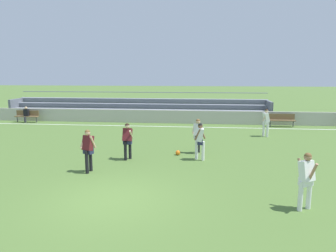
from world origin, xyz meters
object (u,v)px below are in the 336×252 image
(bleacher_stand, at_px, (138,108))
(player_white_overlapping, at_px, (200,138))
(player_dark_trailing_run, at_px, (88,147))
(player_white_challenging, at_px, (306,176))
(soccer_ball, at_px, (178,153))
(player_dark_dropping_back, at_px, (127,138))
(spectator_seated, at_px, (26,113))
(bench_centre_sideline, at_px, (27,115))
(player_white_pressing_high, at_px, (266,120))
(player_white_wide_left, at_px, (198,133))
(bench_near_wall_gap, at_px, (282,119))

(bleacher_stand, relative_size, player_white_overlapping, 13.11)
(player_dark_trailing_run, bearing_deg, player_white_challenging, -19.63)
(soccer_ball, bearing_deg, bleacher_stand, 110.58)
(player_dark_dropping_back, bearing_deg, player_white_challenging, -36.10)
(player_white_overlapping, height_order, soccer_ball, player_white_overlapping)
(spectator_seated, bearing_deg, soccer_ball, -34.07)
(bench_centre_sideline, distance_m, spectator_seated, 0.19)
(bleacher_stand, relative_size, player_white_pressing_high, 12.86)
(player_dark_trailing_run, xyz_separation_m, player_white_pressing_high, (8.07, 7.63, -0.00))
(bleacher_stand, relative_size, player_white_challenging, 13.06)
(bleacher_stand, distance_m, player_white_wide_left, 11.87)
(bleacher_stand, height_order, player_white_challenging, bleacher_stand)
(player_white_wide_left, relative_size, player_white_pressing_high, 0.99)
(spectator_seated, distance_m, player_white_overlapping, 16.04)
(player_white_overlapping, distance_m, player_white_wide_left, 1.14)
(player_white_overlapping, distance_m, player_dark_dropping_back, 3.15)
(bench_near_wall_gap, xyz_separation_m, player_white_pressing_high, (-1.82, -3.64, 0.44))
(player_dark_dropping_back, distance_m, player_white_pressing_high, 9.07)
(player_white_wide_left, xyz_separation_m, player_white_challenging, (3.03, -5.84, -0.01))
(player_white_pressing_high, bearing_deg, player_dark_dropping_back, -140.56)
(bench_centre_sideline, height_order, player_white_overlapping, player_white_overlapping)
(player_white_pressing_high, relative_size, soccer_ball, 7.53)
(spectator_seated, bearing_deg, player_dark_trailing_run, -50.86)
(player_white_pressing_high, height_order, soccer_ball, player_white_pressing_high)
(bleacher_stand, bearing_deg, bench_centre_sideline, -161.20)
(player_white_overlapping, height_order, player_dark_dropping_back, player_white_overlapping)
(bench_near_wall_gap, bearing_deg, soccer_ball, -128.53)
(bleacher_stand, distance_m, player_white_pressing_high, 11.10)
(bleacher_stand, xyz_separation_m, player_white_wide_left, (5.10, -10.72, 0.08))
(bleacher_stand, xyz_separation_m, spectator_seated, (-8.08, -2.87, -0.19))
(player_white_overlapping, bearing_deg, player_dark_dropping_back, -174.73)
(bench_near_wall_gap, relative_size, player_white_challenging, 1.10)
(spectator_seated, height_order, soccer_ball, spectator_seated)
(bleacher_stand, xyz_separation_m, soccer_ball, (4.19, -11.16, -0.78))
(player_white_overlapping, relative_size, player_dark_dropping_back, 1.00)
(spectator_seated, bearing_deg, player_dark_dropping_back, -42.45)
(soccer_ball, bearing_deg, player_white_wide_left, 26.10)
(player_dark_trailing_run, bearing_deg, spectator_seated, 129.14)
(player_white_wide_left, height_order, player_dark_trailing_run, player_dark_trailing_run)
(player_white_pressing_high, bearing_deg, bench_centre_sideline, 168.02)
(bench_centre_sideline, bearing_deg, player_dark_trailing_run, -51.15)
(bleacher_stand, xyz_separation_m, player_dark_trailing_run, (1.00, -14.02, 0.10))
(player_white_wide_left, distance_m, soccer_ball, 1.32)
(player_white_challenging, bearing_deg, player_dark_trailing_run, 160.37)
(player_dark_dropping_back, xyz_separation_m, player_white_pressing_high, (7.00, 5.76, 0.03))
(bench_near_wall_gap, xyz_separation_m, player_dark_trailing_run, (-9.89, -11.27, 0.44))
(bleacher_stand, xyz_separation_m, player_white_challenging, (8.12, -16.56, 0.08))
(bench_centre_sideline, height_order, soccer_ball, bench_centre_sideline)
(bench_near_wall_gap, bearing_deg, player_dark_trailing_run, -131.27)
(player_white_overlapping, distance_m, player_dark_trailing_run, 4.73)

